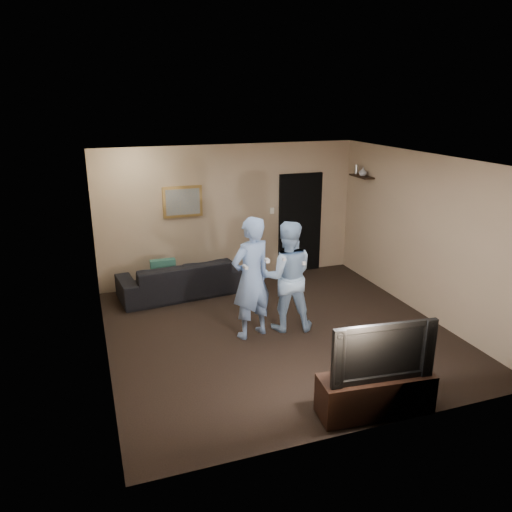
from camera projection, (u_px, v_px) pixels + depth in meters
name	position (u px, v px, depth m)	size (l,w,h in m)	color
ground	(278.00, 332.00, 7.62)	(5.00, 5.00, 0.00)	black
ceiling	(280.00, 160.00, 6.83)	(5.00, 5.00, 0.04)	silver
wall_back	(230.00, 214.00, 9.47)	(5.00, 0.04, 2.60)	tan
wall_front	(372.00, 320.00, 4.98)	(5.00, 0.04, 2.60)	tan
wall_left	(99.00, 269.00, 6.44)	(0.04, 5.00, 2.60)	tan
wall_right	(423.00, 235.00, 8.01)	(0.04, 5.00, 2.60)	tan
sofa	(180.00, 278.00, 8.95)	(2.16, 0.85, 0.63)	black
throw_pillow	(163.00, 271.00, 8.80)	(0.44, 0.14, 0.44)	#18483F
painting_frame	(183.00, 202.00, 9.07)	(0.72, 0.05, 0.57)	olive
painting_canvas	(183.00, 202.00, 9.05)	(0.62, 0.01, 0.47)	slate
doorway	(300.00, 223.00, 9.99)	(0.90, 0.06, 2.00)	black
light_switch	(272.00, 211.00, 9.72)	(0.08, 0.02, 0.12)	silver
wall_shelf	(362.00, 176.00, 9.38)	(0.20, 0.60, 0.03)	black
shelf_vase	(363.00, 172.00, 9.32)	(0.15, 0.15, 0.16)	silver
shelf_figurine	(356.00, 169.00, 9.54)	(0.06, 0.06, 0.18)	#B4B5B9
tv_console	(375.00, 394.00, 5.59)	(1.30, 0.42, 0.46)	black
television	(379.00, 348.00, 5.42)	(1.19, 0.16, 0.68)	black
wii_player_left	(251.00, 278.00, 7.23)	(0.77, 0.63, 1.83)	#7899D0
wii_player_right	(287.00, 276.00, 7.49)	(0.96, 0.83, 1.70)	#9CBEE3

